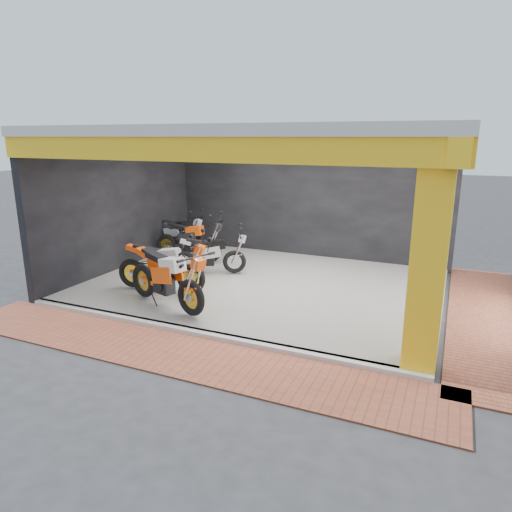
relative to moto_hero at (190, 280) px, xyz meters
The scene contains 16 objects.
ground 1.09m from the moto_hero, 46.57° to the left, with size 80.00×80.00×0.00m, color #2D2D30.
showroom_floor 2.67m from the moto_hero, 79.28° to the left, with size 8.00×6.00×0.10m, color silver.
showroom_ceiling 3.75m from the moto_hero, 79.28° to the left, with size 8.40×6.40×0.20m, color beige.
back_wall 5.69m from the moto_hero, 85.17° to the left, with size 8.20×0.20×3.50m, color black.
left_wall 4.50m from the moto_hero, 145.42° to the left, with size 0.20×6.20×3.50m, color black.
corner_column 4.33m from the moto_hero, ahead, with size 0.50×0.50×3.50m, color yellow.
header_beam_front 2.55m from the moto_hero, 46.57° to the right, with size 8.40×0.30×0.40m, color yellow.
header_beam_right 5.68m from the moto_hero, 29.20° to the left, with size 0.30×6.40×0.40m, color yellow.
floor_kerb 1.06m from the moto_hero, 47.69° to the right, with size 8.00×0.20×0.10m, color silver.
paver_front 1.61m from the moto_hero, 69.99° to the right, with size 9.00×1.40×0.03m, color brown.
paver_right 5.89m from the moto_hero, 25.36° to the left, with size 1.40×7.00×0.03m, color brown.
moto_hero is the anchor object (origin of this frame).
moto_row_a 1.32m from the moto_hero, 121.77° to the left, with size 2.25×0.83×1.38m, color #F0450A, non-canonical shape.
moto_row_b 2.95m from the moto_hero, 99.93° to the left, with size 1.98×0.73×1.21m, color #A9ABB1, non-canonical shape.
moto_row_c 3.96m from the moto_hero, 113.83° to the left, with size 2.21×0.82×1.35m, color black, non-canonical shape.
moto_row_d 4.85m from the moto_hero, 121.31° to the left, with size 2.15×0.79×1.31m, color #AFB2B7, non-canonical shape.
Camera 1 is at (4.03, -7.59, 3.50)m, focal length 32.00 mm.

